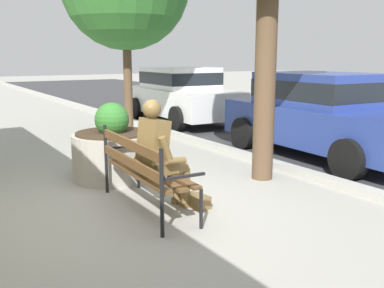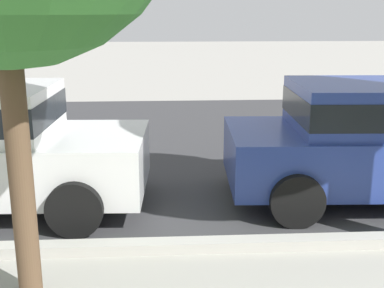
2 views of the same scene
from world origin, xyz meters
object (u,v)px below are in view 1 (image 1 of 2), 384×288
bronze_statue_seated (164,157)px  parked_car_white (181,93)px  park_bench (142,167)px  concrete_planter (113,151)px  parked_car_blue (322,112)px

bronze_statue_seated → parked_car_white: bearing=147.8°
park_bench → concrete_planter: (-1.54, 0.24, -0.12)m
park_bench → parked_car_white: 7.37m
concrete_planter → parked_car_white: size_ratio=0.30×
park_bench → concrete_planter: concrete_planter is taller
parked_car_white → parked_car_blue: 5.18m
park_bench → parked_car_white: bearing=145.7°
park_bench → parked_car_white: (-6.08, 4.15, 0.30)m
park_bench → bronze_statue_seated: (0.16, 0.21, 0.12)m
bronze_statue_seated → parked_car_blue: 4.08m
park_bench → parked_car_blue: (-0.90, 4.15, 0.30)m
bronze_statue_seated → parked_car_blue: parked_car_blue is taller
bronze_statue_seated → parked_car_white: size_ratio=0.33×
parked_car_white → parked_car_blue: size_ratio=1.00×
concrete_planter → bronze_statue_seated: bearing=-0.9°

